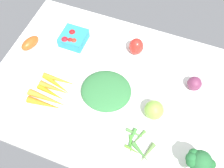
{
  "coord_description": "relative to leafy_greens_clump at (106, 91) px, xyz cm",
  "views": [
    {
      "loc": [
        22.74,
        -58.9,
        107.03
      ],
      "look_at": [
        0.0,
        0.0,
        4.0
      ],
      "focal_mm": 45.43,
      "sensor_mm": 36.0,
      "label": 1
    }
  ],
  "objects": [
    {
      "name": "leafy_greens_clump",
      "position": [
        0.0,
        0.0,
        0.0
      ],
      "size": [
        23.75,
        22.68,
        4.76
      ],
      "primitive_type": "ellipsoid",
      "rotation": [
        0.0,
        0.0,
        4.85
      ],
      "color": "#33763E",
      "rests_on": "tablecloth"
    },
    {
      "name": "broccoli_head",
      "position": [
        41.61,
        -17.7,
        5.25
      ],
      "size": [
        10.6,
        9.06,
        11.76
      ],
      "color": "#AACE88",
      "rests_on": "tablecloth"
    },
    {
      "name": "roma_tomato",
      "position": [
        -42.68,
        11.07,
        0.02
      ],
      "size": [
        7.69,
        10.72,
        4.81
      ],
      "primitive_type": "ellipsoid",
      "rotation": [
        0.0,
        0.0,
        4.38
      ],
      "color": "#DE4F1C",
      "rests_on": "tablecloth"
    },
    {
      "name": "red_onion_center",
      "position": [
        33.76,
        16.32,
        0.7
      ],
      "size": [
        6.15,
        6.15,
        6.15
      ],
      "primitive_type": "sphere",
      "color": "#702F4F",
      "rests_on": "tablecloth"
    },
    {
      "name": "carrot_bunch",
      "position": [
        -21.27,
        -8.53,
        -1.02
      ],
      "size": [
        17.8,
        16.42,
        2.99
      ],
      "color": "orange",
      "rests_on": "tablecloth"
    },
    {
      "name": "bell_pepper_red",
      "position": [
        4.56,
        25.52,
        1.83
      ],
      "size": [
        9.2,
        9.2,
        8.42
      ],
      "primitive_type": "ellipsoid",
      "rotation": [
        0.0,
        0.0,
        4.13
      ],
      "color": "red",
      "rests_on": "tablecloth"
    },
    {
      "name": "berry_basket",
      "position": [
        -24.97,
        20.71,
        0.45
      ],
      "size": [
        11.34,
        11.34,
        6.22
      ],
      "color": "teal",
      "rests_on": "tablecloth"
    },
    {
      "name": "tablecloth",
      "position": [
        1.03,
        4.15,
        -3.38
      ],
      "size": [
        104.0,
        76.0,
        2.0
      ],
      "primitive_type": "cube",
      "color": "white",
      "rests_on": "ground"
    },
    {
      "name": "heirloom_tomato_green",
      "position": [
        21.38,
        -2.24,
        1.56
      ],
      "size": [
        7.88,
        7.88,
        7.88
      ],
      "primitive_type": "sphere",
      "color": "#87BC45",
      "rests_on": "tablecloth"
    },
    {
      "name": "okra_pile",
      "position": [
        20.1,
        -17.43,
        -1.56
      ],
      "size": [
        12.85,
        13.22,
        1.91
      ],
      "color": "#56793E",
      "rests_on": "tablecloth"
    }
  ]
}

